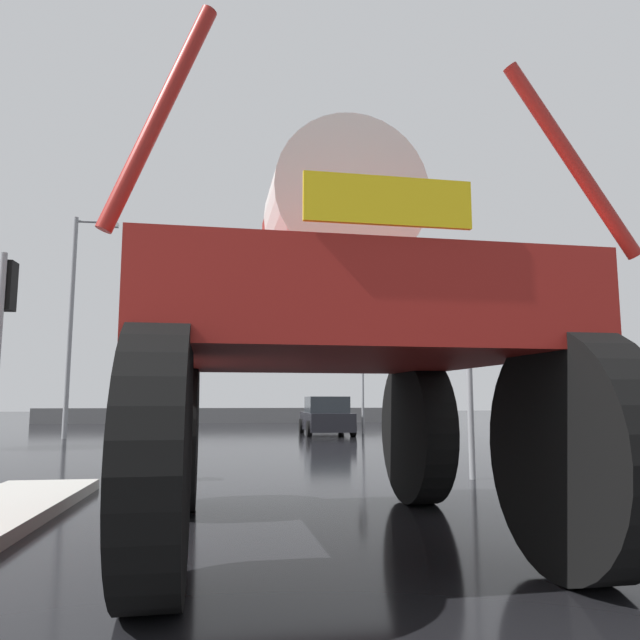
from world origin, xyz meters
name	(u,v)px	position (x,y,z in m)	size (l,w,h in m)	color
ground_plane	(251,452)	(0.00, 18.00, 0.00)	(120.00, 120.00, 0.00)	black
oversize_sprayer	(330,341)	(0.53, 7.83, 2.00)	(4.27, 5.73, 4.32)	black
sedan_ahead	(326,417)	(3.19, 25.91, 0.71)	(1.88, 4.10, 1.52)	black
traffic_signal_near_left	(4,315)	(-4.29, 12.14, 2.78)	(0.24, 0.54, 3.81)	gray
traffic_signal_near_right	(464,316)	(3.72, 12.14, 2.93)	(0.24, 0.54, 4.01)	gray
traffic_signal_far_left	(362,360)	(4.79, 26.45, 3.04)	(0.24, 0.55, 4.17)	gray
streetlight_far_left	(74,314)	(-6.43, 24.67, 4.54)	(1.64, 0.24, 8.23)	gray
streetlight_far_right	(401,331)	(7.03, 28.29, 4.53)	(2.33, 0.24, 8.06)	gray
roadside_barrier	(243,415)	(0.00, 38.95, 0.45)	(24.53, 0.24, 0.90)	#59595B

